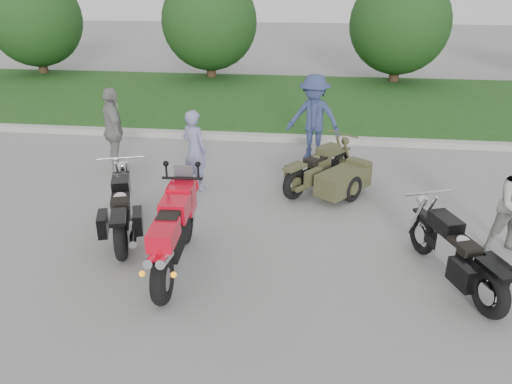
# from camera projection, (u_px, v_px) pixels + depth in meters

# --- Properties ---
(ground) EXTENTS (80.00, 80.00, 0.00)m
(ground) POSITION_uv_depth(u_px,v_px,m) (222.00, 268.00, 7.05)
(ground) COLOR gray
(ground) RESTS_ON ground
(curb) EXTENTS (60.00, 0.30, 0.15)m
(curb) POSITION_uv_depth(u_px,v_px,m) (267.00, 138.00, 12.48)
(curb) COLOR #A6A39C
(curb) RESTS_ON ground
(grass_strip) EXTENTS (60.00, 8.00, 0.14)m
(grass_strip) POSITION_uv_depth(u_px,v_px,m) (280.00, 100.00, 16.25)
(grass_strip) COLOR #2D6221
(grass_strip) RESTS_ON ground
(tree_far_left) EXTENTS (3.60, 3.60, 4.00)m
(tree_far_left) POSITION_uv_depth(u_px,v_px,m) (35.00, 20.00, 19.61)
(tree_far_left) COLOR #3F2B1C
(tree_far_left) RESTS_ON ground
(tree_mid_left) EXTENTS (3.60, 3.60, 4.00)m
(tree_mid_left) POSITION_uv_depth(u_px,v_px,m) (210.00, 22.00, 18.80)
(tree_mid_left) COLOR #3F2B1C
(tree_mid_left) RESTS_ON ground
(tree_mid_right) EXTENTS (3.60, 3.60, 4.00)m
(tree_mid_right) POSITION_uv_depth(u_px,v_px,m) (400.00, 24.00, 17.99)
(tree_mid_right) COLOR #3F2B1C
(tree_mid_right) RESTS_ON ground
(sportbike_red) EXTENTS (0.44, 2.20, 1.05)m
(sportbike_red) POSITION_uv_depth(u_px,v_px,m) (173.00, 232.00, 6.76)
(sportbike_red) COLOR black
(sportbike_red) RESTS_ON ground
(cruiser_left) EXTENTS (0.89, 2.16, 0.86)m
(cruiser_left) POSITION_uv_depth(u_px,v_px,m) (122.00, 211.00, 7.75)
(cruiser_left) COLOR black
(cruiser_left) RESTS_ON ground
(cruiser_right) EXTENTS (0.92, 2.07, 0.83)m
(cruiser_right) POSITION_uv_depth(u_px,v_px,m) (458.00, 257.00, 6.53)
(cruiser_right) COLOR black
(cruiser_right) RESTS_ON ground
(cruiser_sidecar) EXTENTS (1.66, 1.90, 0.79)m
(cruiser_sidecar) POSITION_uv_depth(u_px,v_px,m) (332.00, 176.00, 9.29)
(cruiser_sidecar) COLOR black
(cruiser_sidecar) RESTS_ON ground
(person_stripe) EXTENTS (0.68, 0.61, 1.56)m
(person_stripe) POSITION_uv_depth(u_px,v_px,m) (195.00, 150.00, 9.39)
(person_stripe) COLOR gray
(person_stripe) RESTS_ON ground
(person_denim) EXTENTS (1.38, 1.05, 1.89)m
(person_denim) POSITION_uv_depth(u_px,v_px,m) (314.00, 118.00, 10.87)
(person_denim) COLOR navy
(person_denim) RESTS_ON ground
(person_back) EXTENTS (0.93, 1.10, 1.77)m
(person_back) POSITION_uv_depth(u_px,v_px,m) (114.00, 131.00, 10.19)
(person_back) COLOR gray
(person_back) RESTS_ON ground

